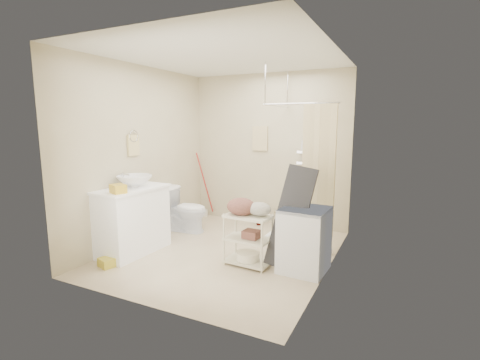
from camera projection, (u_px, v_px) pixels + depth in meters
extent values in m
plane|color=beige|center=(225.00, 252.00, 4.81)|extent=(3.20, 3.20, 0.00)
cube|color=silver|center=(224.00, 56.00, 4.39)|extent=(2.80, 3.20, 0.04)
cube|color=beige|center=(268.00, 150.00, 6.02)|extent=(2.80, 0.04, 2.60)
cube|color=beige|center=(141.00, 174.00, 3.18)|extent=(2.80, 0.04, 2.60)
cube|color=beige|center=(142.00, 154.00, 5.20)|extent=(0.04, 3.20, 2.60)
cube|color=beige|center=(331.00, 164.00, 4.00)|extent=(0.04, 3.20, 2.60)
cube|color=white|center=(132.00, 220.00, 4.76)|extent=(0.62, 1.05, 0.90)
imported|color=white|center=(135.00, 181.00, 4.73)|extent=(0.60, 0.60, 0.16)
cube|color=gold|center=(118.00, 189.00, 4.32)|extent=(0.24, 0.22, 0.11)
cube|color=gold|center=(106.00, 261.00, 4.31)|extent=(0.34, 0.29, 0.15)
imported|color=white|center=(186.00, 209.00, 5.70)|extent=(0.75, 0.47, 0.73)
imported|color=brown|center=(258.00, 215.00, 6.06)|extent=(0.22, 0.17, 0.37)
imported|color=brown|center=(279.00, 219.00, 5.89)|extent=(0.22, 0.22, 0.32)
cube|color=#CABB8D|center=(260.00, 138.00, 6.03)|extent=(0.28, 0.03, 0.42)
imported|color=silver|center=(304.00, 143.00, 5.63)|extent=(0.12, 0.12, 0.24)
imported|color=#4B6AB9|center=(308.00, 146.00, 5.62)|extent=(0.09, 0.09, 0.16)
cube|color=silver|center=(304.00, 240.00, 4.16)|extent=(0.56, 0.58, 0.77)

